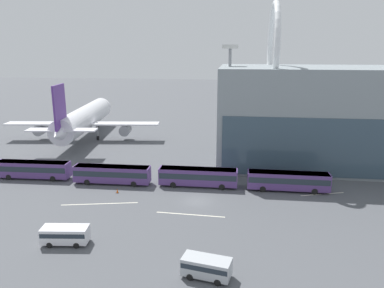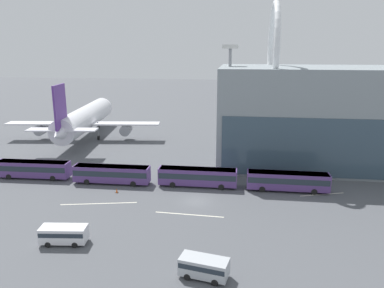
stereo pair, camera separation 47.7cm
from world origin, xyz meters
The scene contains 14 objects.
ground_plane centered at (0.00, 0.00, 0.00)m, with size 440.00×440.00×0.00m, color #515459.
airliner_at_gate_near centered at (-33.17, 36.35, 5.22)m, with size 38.75×41.84×15.41m.
airliner_at_gate_far centered at (26.22, 38.16, 5.55)m, with size 35.56×40.23×14.70m.
shuttle_bus_0 centered at (-30.33, 6.61, 1.85)m, with size 13.28×2.92×3.13m.
shuttle_bus_1 centered at (-15.45, 5.84, 1.85)m, with size 13.24×2.73×3.13m.
shuttle_bus_2 centered at (-0.56, 6.37, 1.85)m, with size 13.22×2.67×3.13m.
shuttle_bus_3 centered at (14.32, 6.19, 1.85)m, with size 13.24×2.72×3.13m.
service_van_foreground centered at (-14.31, -14.70, 1.28)m, with size 5.71×2.73×2.16m.
service_van_crossing centered at (3.08, -19.36, 1.27)m, with size 5.33×3.12×2.14m.
floodlight_mast centered at (3.93, 22.96, 16.99)m, with size 3.11×3.11×23.45m.
lane_stripe_0 centered at (19.73, 5.28, 0.00)m, with size 7.58×0.25×0.01m, color silver.
lane_stripe_1 centered at (-0.43, -4.86, 0.00)m, with size 9.83×0.25×0.01m, color silver.
lane_stripe_2 centered at (-14.55, -2.83, 0.00)m, with size 11.45×0.25×0.01m, color silver.
traffic_cone_0 centered at (-13.26, 1.76, 0.36)m, with size 0.44×0.44×0.73m.
Camera 2 is at (6.24, -53.07, 22.99)m, focal length 35.00 mm.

